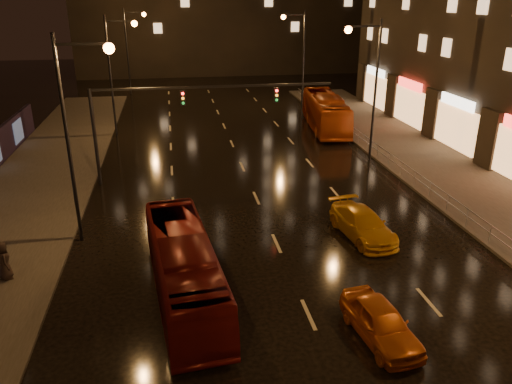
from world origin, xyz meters
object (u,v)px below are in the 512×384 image
(bus_red, at_px, (184,268))
(pedestrian_c, at_px, (4,261))
(taxi_far, at_px, (363,224))
(bus_curb, at_px, (325,112))
(taxi_near, at_px, (381,322))

(bus_red, distance_m, pedestrian_c, 7.92)
(bus_red, bearing_deg, taxi_far, 17.43)
(bus_curb, bearing_deg, taxi_far, -95.01)
(bus_red, xyz_separation_m, bus_curb, (13.64, 25.36, 0.23))
(bus_curb, relative_size, pedestrian_c, 6.54)
(taxi_far, bearing_deg, taxi_near, -114.14)
(taxi_far, bearing_deg, pedestrian_c, 177.54)
(pedestrian_c, bearing_deg, taxi_near, -138.35)
(taxi_far, relative_size, pedestrian_c, 2.79)
(bus_red, distance_m, taxi_far, 9.93)
(bus_curb, distance_m, pedestrian_c, 31.20)
(bus_curb, bearing_deg, taxi_near, -96.22)
(bus_red, relative_size, taxi_far, 2.01)
(bus_red, bearing_deg, bus_curb, 55.66)
(bus_curb, bearing_deg, pedestrian_c, -125.71)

